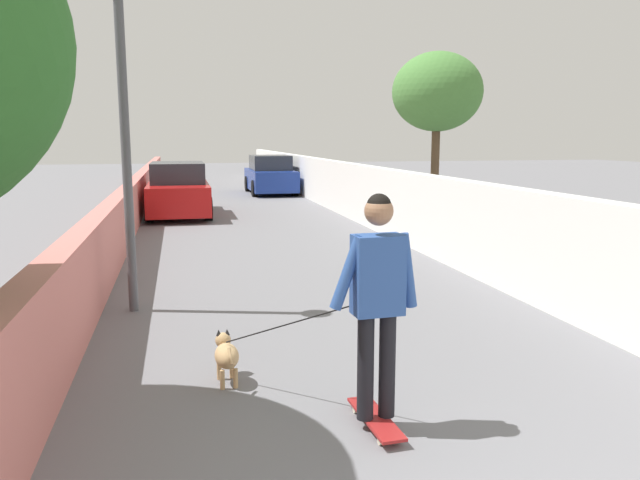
% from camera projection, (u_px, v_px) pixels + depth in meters
% --- Properties ---
extents(ground_plane, '(80.00, 80.00, 0.00)m').
position_uv_depth(ground_plane, '(253.00, 227.00, 15.68)').
color(ground_plane, slate).
extents(wall_left, '(48.00, 0.30, 1.14)m').
position_uv_depth(wall_left, '(123.00, 218.00, 13.01)').
color(wall_left, '#CC726B').
rests_on(wall_left, ground).
extents(fence_right, '(48.00, 0.30, 1.54)m').
position_uv_depth(fence_right, '(389.00, 202.00, 14.29)').
color(fence_right, white).
rests_on(fence_right, ground).
extents(tree_right_near, '(2.23, 2.23, 4.34)m').
position_uv_depth(tree_right_near, '(437.00, 93.00, 15.16)').
color(tree_right_near, brown).
rests_on(tree_right_near, ground).
extents(lamp_post, '(0.36, 0.36, 4.34)m').
position_uv_depth(lamp_post, '(122.00, 79.00, 7.61)').
color(lamp_post, '#4C4C51').
rests_on(lamp_post, ground).
extents(skateboard, '(0.81, 0.25, 0.08)m').
position_uv_depth(skateboard, '(376.00, 419.00, 4.84)').
color(skateboard, maroon).
rests_on(skateboard, ground).
extents(person_skateboarder, '(0.24, 0.71, 1.77)m').
position_uv_depth(person_skateboarder, '(378.00, 289.00, 4.66)').
color(person_skateboarder, black).
rests_on(person_skateboarder, skateboard).
extents(dog, '(1.46, 1.20, 1.06)m').
position_uv_depth(dog, '(227.00, 354.00, 5.69)').
color(dog, tan).
rests_on(dog, ground).
extents(car_near, '(4.37, 1.80, 1.54)m').
position_uv_depth(car_near, '(178.00, 191.00, 17.93)').
color(car_near, '#B71414').
rests_on(car_near, ground).
extents(car_far, '(3.92, 1.80, 1.54)m').
position_uv_depth(car_far, '(270.00, 176.00, 24.90)').
color(car_far, navy).
rests_on(car_far, ground).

